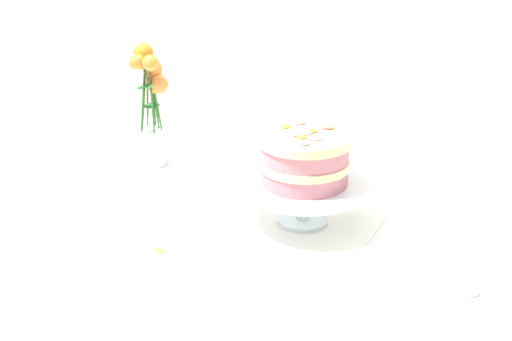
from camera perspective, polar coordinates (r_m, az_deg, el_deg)
name	(u,v)px	position (r m, az deg, el deg)	size (l,w,h in m)	color
dining_table	(224,253)	(1.60, -2.71, -6.90)	(1.40, 1.00, 0.74)	white
linen_napkin	(302,223)	(1.53, 3.90, -4.41)	(0.32, 0.32, 0.00)	white
cake_stand	(303,190)	(1.50, 3.98, -1.61)	(0.29, 0.29, 0.10)	silver
layer_cake	(304,159)	(1.47, 4.05, 0.99)	(0.20, 0.20, 0.12)	#CC7A84
flower_vase	(152,105)	(1.83, -8.70, 5.39)	(0.10, 0.10, 0.33)	silver
loose_petal_1	(473,292)	(1.34, 17.63, -9.64)	(0.04, 0.03, 0.01)	pink
loose_petal_2	(159,250)	(1.43, -8.12, -6.57)	(0.03, 0.02, 0.00)	yellow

